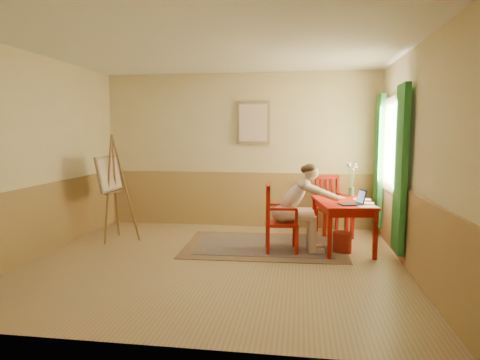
% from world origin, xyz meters
% --- Properties ---
extents(room, '(5.04, 4.54, 2.84)m').
position_xyz_m(room, '(0.00, 0.00, 1.40)').
color(room, tan).
rests_on(room, ground).
extents(wainscot, '(5.00, 4.50, 1.00)m').
position_xyz_m(wainscot, '(0.00, 0.80, 0.50)').
color(wainscot, tan).
rests_on(wainscot, room).
extents(window, '(0.12, 2.01, 2.20)m').
position_xyz_m(window, '(2.42, 1.10, 1.35)').
color(window, white).
rests_on(window, room).
extents(wall_portrait, '(0.60, 0.05, 0.76)m').
position_xyz_m(wall_portrait, '(0.25, 2.20, 1.90)').
color(wall_portrait, '#927B54').
rests_on(wall_portrait, room).
extents(rug, '(2.46, 1.69, 0.02)m').
position_xyz_m(rug, '(0.58, 0.87, 0.01)').
color(rug, '#8C7251').
rests_on(rug, room).
extents(table, '(0.90, 1.30, 0.72)m').
position_xyz_m(table, '(1.73, 0.91, 0.63)').
color(table, '#AF1007').
rests_on(table, room).
extents(chair_left, '(0.50, 0.48, 0.99)m').
position_xyz_m(chair_left, '(0.80, 0.61, 0.49)').
color(chair_left, '#AF1007').
rests_on(chair_left, room).
extents(chair_back, '(0.55, 0.56, 0.98)m').
position_xyz_m(chair_back, '(1.62, 1.89, 0.49)').
color(chair_back, '#AF1007').
rests_on(chair_back, room).
extents(figure, '(0.97, 0.46, 1.29)m').
position_xyz_m(figure, '(1.09, 0.64, 0.71)').
color(figure, beige).
rests_on(figure, room).
extents(laptop, '(0.40, 0.32, 0.21)m').
position_xyz_m(laptop, '(1.86, 0.61, 0.76)').
color(laptop, '#1E2338').
rests_on(laptop, table).
extents(papers, '(0.67, 1.04, 0.00)m').
position_xyz_m(papers, '(1.94, 0.90, 0.72)').
color(papers, white).
rests_on(papers, table).
extents(vase, '(0.18, 0.27, 0.54)m').
position_xyz_m(vase, '(1.92, 1.45, 0.97)').
color(vase, '#3F724C').
rests_on(vase, table).
extents(wastebasket, '(0.32, 0.32, 0.29)m').
position_xyz_m(wastebasket, '(1.72, 0.71, 0.15)').
color(wastebasket, '#B42F23').
rests_on(wastebasket, room).
extents(easel, '(0.57, 0.76, 1.71)m').
position_xyz_m(easel, '(-1.89, 0.92, 1.01)').
color(easel, olive).
rests_on(easel, room).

